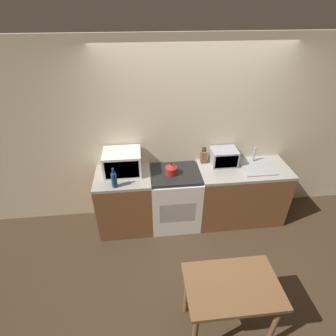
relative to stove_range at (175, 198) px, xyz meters
The scene contains 12 objects.
ground_plane 0.87m from the stove_range, 69.40° to the right, with size 16.00×16.00×0.00m, color #3D2D1E.
wall_back 0.96m from the stove_range, 52.32° to the left, with size 10.00×0.06×2.60m.
counter_left_run 0.72m from the stove_range, behind, with size 0.75×0.62×0.90m.
counter_right_run 0.99m from the stove_range, ahead, with size 1.28×0.62×0.90m.
stove_range is the anchor object (origin of this frame).
kettle 0.53m from the stove_range, 162.25° to the right, with size 0.16×0.16×0.18m.
microwave 0.94m from the stove_range, behind, with size 0.50×0.39×0.32m.
bottle 1.01m from the stove_range, 164.19° to the right, with size 0.07×0.07×0.28m.
knife_block 0.74m from the stove_range, 27.09° to the left, with size 0.08×0.08×0.25m.
toaster_oven 0.93m from the stove_range, 11.72° to the left, with size 0.37×0.28×0.24m.
sink_basin 1.25m from the stove_range, ahead, with size 0.43×0.44×0.24m.
dining_table 1.66m from the stove_range, 79.22° to the right, with size 0.86×0.56×0.76m.
Camera 1 is at (-0.69, -2.24, 2.93)m, focal length 28.00 mm.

